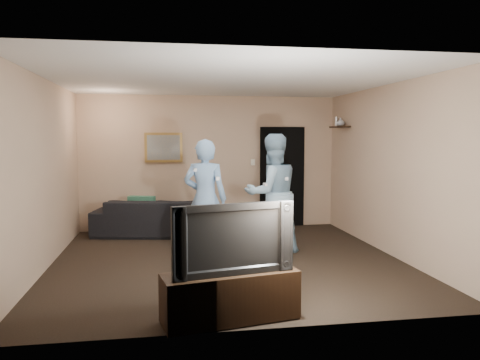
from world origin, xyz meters
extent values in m
plane|color=black|center=(0.00, 0.00, 0.00)|extent=(5.00, 5.00, 0.00)
cube|color=silver|center=(0.00, 0.00, 2.60)|extent=(5.00, 5.00, 0.04)
cube|color=tan|center=(0.00, 2.50, 1.30)|extent=(5.00, 0.04, 2.60)
cube|color=tan|center=(0.00, -2.50, 1.30)|extent=(5.00, 0.04, 2.60)
cube|color=tan|center=(-2.50, 0.00, 1.30)|extent=(0.04, 5.00, 2.60)
cube|color=tan|center=(2.50, 0.00, 1.30)|extent=(0.04, 5.00, 2.60)
imported|color=black|center=(-1.03, 1.99, 0.33)|extent=(2.41, 1.29, 0.67)
cube|color=#1A503D|center=(-1.31, 1.99, 0.48)|extent=(0.51, 0.31, 0.49)
cube|color=olive|center=(-0.90, 2.48, 1.60)|extent=(0.72, 0.05, 0.57)
cube|color=slate|center=(-0.90, 2.45, 1.60)|extent=(0.62, 0.01, 0.47)
cube|color=black|center=(1.45, 2.47, 1.00)|extent=(0.90, 0.06, 2.00)
cube|color=silver|center=(0.85, 2.48, 1.30)|extent=(0.08, 0.02, 0.12)
cube|color=black|center=(2.39, 1.80, 1.99)|extent=(0.20, 0.60, 0.03)
imported|color=silver|center=(2.39, 1.77, 2.08)|extent=(0.17, 0.17, 0.16)
cylinder|color=silver|center=(2.39, 1.98, 2.09)|extent=(0.06, 0.06, 0.18)
cube|color=black|center=(-0.28, -2.25, 0.25)|extent=(1.39, 0.67, 0.47)
imported|color=black|center=(-0.28, -2.25, 0.83)|extent=(1.21, 0.38, 0.69)
imported|color=#759ECC|center=(-0.30, 0.21, 0.88)|extent=(0.74, 0.60, 1.77)
cube|color=white|center=(-0.46, -0.01, 1.33)|extent=(0.04, 0.14, 0.04)
cube|color=white|center=(-0.14, -0.01, 1.21)|extent=(0.05, 0.09, 0.05)
imported|color=#87ADC5|center=(0.76, 0.40, 0.92)|extent=(1.03, 0.88, 1.85)
cube|color=white|center=(0.60, 0.18, 1.09)|extent=(0.04, 0.14, 0.04)
cube|color=white|center=(0.92, 0.18, 1.17)|extent=(0.05, 0.09, 0.05)
camera|label=1|loc=(-0.91, -6.65, 1.79)|focal=35.00mm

